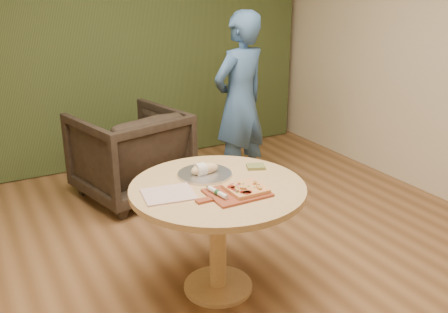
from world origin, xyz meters
TOP-DOWN VIEW (x-y plane):
  - room_shell at (0.00, 0.00)m, footprint 5.04×6.04m
  - curtain at (0.00, 2.90)m, footprint 4.80×0.14m
  - pedestal_table at (-0.03, 0.22)m, footprint 1.10×1.10m
  - pizza_paddle at (0.01, 0.05)m, footprint 0.45×0.28m
  - flatbread_pizza at (0.07, 0.04)m, footprint 0.22×0.22m
  - cutlery_roll at (-0.11, 0.06)m, footprint 0.06×0.20m
  - newspaper at (-0.35, 0.23)m, footprint 0.34×0.29m
  - serving_tray at (-0.02, 0.41)m, footprint 0.36×0.36m
  - bread_roll at (-0.03, 0.41)m, footprint 0.19×0.09m
  - green_packet at (0.34, 0.36)m, footprint 0.15×0.14m
  - armchair at (-0.03, 1.95)m, footprint 1.06×1.02m
  - person_standing at (0.99, 1.66)m, footprint 0.71×0.56m

SIDE VIEW (x-z plane):
  - armchair at x=-0.03m, z-range 0.00..0.92m
  - pedestal_table at x=-0.03m, z-range 0.23..0.98m
  - newspaper at x=-0.35m, z-range 0.75..0.76m
  - serving_tray at x=-0.02m, z-range 0.75..0.77m
  - pizza_paddle at x=0.01m, z-range 0.75..0.77m
  - green_packet at x=0.34m, z-range 0.75..0.77m
  - flatbread_pizza at x=0.07m, z-range 0.76..0.80m
  - cutlery_roll at x=-0.11m, z-range 0.76..0.80m
  - bread_roll at x=-0.03m, z-range 0.75..0.84m
  - person_standing at x=0.99m, z-range 0.00..1.70m
  - room_shell at x=0.00m, z-range -0.02..2.82m
  - curtain at x=0.00m, z-range 0.01..2.79m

